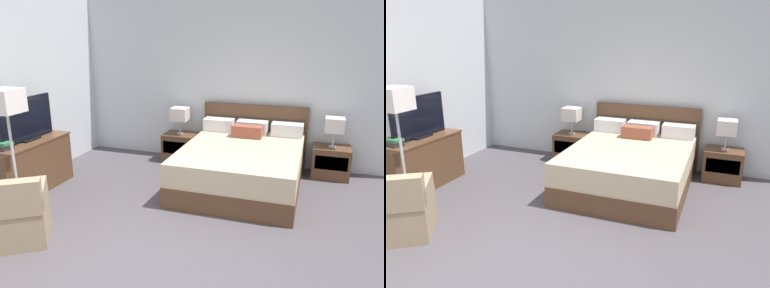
# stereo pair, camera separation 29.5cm
# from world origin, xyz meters

# --- Properties ---
(wall_back) EXTENTS (6.32, 0.06, 2.81)m
(wall_back) POSITION_xyz_m (0.00, 3.74, 1.41)
(wall_back) COLOR silver
(wall_back) RESTS_ON ground
(wall_left) EXTENTS (0.06, 5.51, 2.81)m
(wall_left) POSITION_xyz_m (-2.59, 1.56, 1.41)
(wall_left) COLOR silver
(wall_left) RESTS_ON ground
(bed) EXTENTS (1.70, 2.10, 1.02)m
(bed) POSITION_xyz_m (0.50, 2.68, 0.32)
(bed) COLOR brown
(bed) RESTS_ON ground
(nightstand_left) EXTENTS (0.55, 0.44, 0.48)m
(nightstand_left) POSITION_xyz_m (-0.73, 3.43, 0.24)
(nightstand_left) COLOR brown
(nightstand_left) RESTS_ON ground
(nightstand_right) EXTENTS (0.55, 0.44, 0.48)m
(nightstand_right) POSITION_xyz_m (1.73, 3.43, 0.24)
(nightstand_right) COLOR brown
(nightstand_right) RESTS_ON ground
(table_lamp_left) EXTENTS (0.27, 0.27, 0.45)m
(table_lamp_left) POSITION_xyz_m (-0.73, 3.43, 0.82)
(table_lamp_left) COLOR #B7B7BC
(table_lamp_left) RESTS_ON nightstand_left
(table_lamp_right) EXTENTS (0.27, 0.27, 0.45)m
(table_lamp_right) POSITION_xyz_m (1.73, 3.43, 0.82)
(table_lamp_right) COLOR #B7B7BC
(table_lamp_right) RESTS_ON nightstand_right
(dresser) EXTENTS (0.52, 1.31, 0.72)m
(dresser) POSITION_xyz_m (-2.28, 1.52, 0.37)
(dresser) COLOR brown
(dresser) RESTS_ON ground
(tv) EXTENTS (0.18, 0.95, 0.59)m
(tv) POSITION_xyz_m (-2.28, 1.60, 1.01)
(tv) COLOR black
(tv) RESTS_ON dresser
(book_red_cover) EXTENTS (0.20, 0.18, 0.03)m
(book_red_cover) POSITION_xyz_m (-2.26, 1.14, 0.73)
(book_red_cover) COLOR #383333
(book_red_cover) RESTS_ON dresser
(book_blue_cover) EXTENTS (0.25, 0.19, 0.04)m
(book_blue_cover) POSITION_xyz_m (-2.28, 1.14, 0.77)
(book_blue_cover) COLOR #383333
(book_blue_cover) RESTS_ON book_red_cover
(book_small_top) EXTENTS (0.27, 0.17, 0.03)m
(book_small_top) POSITION_xyz_m (-2.28, 1.14, 0.81)
(book_small_top) COLOR #2D7042
(book_small_top) RESTS_ON book_blue_cover
(armchair_by_window) EXTENTS (0.95, 0.95, 0.76)m
(armchair_by_window) POSITION_xyz_m (-1.49, 0.38, 0.28)
(armchair_by_window) COLOR #9E8466
(armchair_by_window) RESTS_ON ground
(floor_lamp) EXTENTS (0.32, 0.32, 1.55)m
(floor_lamp) POSITION_xyz_m (-1.87, 0.87, 1.29)
(floor_lamp) COLOR #B7B7BC
(floor_lamp) RESTS_ON ground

